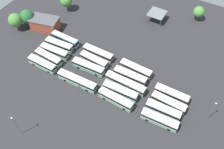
% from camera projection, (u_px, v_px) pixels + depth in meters
% --- Properties ---
extents(ground_plane, '(126.46, 126.46, 0.00)m').
position_uv_depth(ground_plane, '(107.00, 78.00, 87.29)').
color(ground_plane, '#28282B').
extents(bus_row0_slot1, '(11.64, 2.68, 3.42)m').
position_uv_depth(bus_row0_slot1, '(172.00, 94.00, 80.59)').
color(bus_row0_slot1, silver).
rests_on(bus_row0_slot1, ground_plane).
extents(bus_row0_slot2, '(11.73, 3.14, 3.42)m').
position_uv_depth(bus_row0_slot2, '(169.00, 103.00, 78.52)').
color(bus_row0_slot2, silver).
rests_on(bus_row0_slot2, ground_plane).
extents(bus_row0_slot3, '(11.44, 2.80, 3.42)m').
position_uv_depth(bus_row0_slot3, '(163.00, 110.00, 76.80)').
color(bus_row0_slot3, silver).
rests_on(bus_row0_slot3, ground_plane).
extents(bus_row0_slot4, '(11.79, 2.94, 3.42)m').
position_uv_depth(bus_row0_slot4, '(159.00, 120.00, 74.66)').
color(bus_row0_slot4, silver).
rests_on(bus_row0_slot4, ground_plane).
extents(bus_row1_slot0, '(12.22, 3.15, 3.42)m').
position_uv_depth(bus_row1_slot0, '(136.00, 69.00, 87.44)').
color(bus_row1_slot0, silver).
rests_on(bus_row1_slot0, ground_plane).
extents(bus_row1_slot1, '(12.22, 2.59, 3.42)m').
position_uv_depth(bus_row1_slot1, '(130.00, 76.00, 85.44)').
color(bus_row1_slot1, silver).
rests_on(bus_row1_slot1, ground_plane).
extents(bus_row1_slot2, '(14.96, 3.04, 3.42)m').
position_uv_depth(bus_row1_slot2, '(125.00, 83.00, 83.41)').
color(bus_row1_slot2, silver).
rests_on(bus_row1_slot2, ground_plane).
extents(bus_row1_slot3, '(12.46, 2.75, 3.42)m').
position_uv_depth(bus_row1_slot3, '(120.00, 91.00, 81.42)').
color(bus_row1_slot3, silver).
rests_on(bus_row1_slot3, ground_plane).
extents(bus_row1_slot4, '(12.43, 3.10, 3.42)m').
position_uv_depth(bus_row1_slot4, '(116.00, 99.00, 79.40)').
color(bus_row1_slot4, silver).
rests_on(bus_row1_slot4, ground_plane).
extents(bus_row2_slot0, '(12.44, 2.87, 3.42)m').
position_uv_depth(bus_row2_slot0, '(98.00, 53.00, 92.39)').
color(bus_row2_slot0, silver).
rests_on(bus_row2_slot0, ground_plane).
extents(bus_row2_slot1, '(11.47, 3.30, 3.42)m').
position_uv_depth(bus_row2_slot1, '(94.00, 60.00, 90.11)').
color(bus_row2_slot1, silver).
rests_on(bus_row2_slot1, ground_plane).
extents(bus_row2_slot2, '(12.46, 2.91, 3.42)m').
position_uv_depth(bus_row2_slot2, '(88.00, 67.00, 88.10)').
color(bus_row2_slot2, silver).
rests_on(bus_row2_slot2, ground_plane).
extents(bus_row2_slot4, '(14.91, 2.69, 3.42)m').
position_uv_depth(bus_row2_slot4, '(77.00, 81.00, 84.13)').
color(bus_row2_slot4, silver).
rests_on(bus_row2_slot4, ground_plane).
extents(bus_row3_slot0, '(12.31, 3.02, 3.42)m').
position_uv_depth(bus_row3_slot0, '(65.00, 39.00, 97.16)').
color(bus_row3_slot0, teal).
rests_on(bus_row3_slot0, ground_plane).
extents(bus_row3_slot1, '(11.73, 3.12, 3.42)m').
position_uv_depth(bus_row3_slot1, '(59.00, 45.00, 95.18)').
color(bus_row3_slot1, silver).
rests_on(bus_row3_slot1, ground_plane).
extents(bus_row3_slot2, '(11.81, 2.82, 3.42)m').
position_uv_depth(bus_row3_slot2, '(54.00, 51.00, 92.98)').
color(bus_row3_slot2, silver).
rests_on(bus_row3_slot2, ground_plane).
extents(bus_row3_slot3, '(11.53, 3.34, 3.42)m').
position_uv_depth(bus_row3_slot3, '(49.00, 57.00, 91.01)').
color(bus_row3_slot3, silver).
rests_on(bus_row3_slot3, ground_plane).
extents(bus_row3_slot4, '(11.61, 2.80, 3.42)m').
position_uv_depth(bus_row3_slot4, '(42.00, 64.00, 88.99)').
color(bus_row3_slot4, silver).
rests_on(bus_row3_slot4, ground_plane).
extents(depot_building, '(12.93, 9.10, 5.29)m').
position_uv_depth(depot_building, '(45.00, 24.00, 101.87)').
color(depot_building, '#99422D').
rests_on(depot_building, ground_plane).
extents(maintenance_shelter, '(7.17, 7.43, 4.01)m').
position_uv_depth(maintenance_shelter, '(157.00, 13.00, 104.44)').
color(maintenance_shelter, slate).
rests_on(maintenance_shelter, ground_plane).
extents(lamp_post_mid_lot, '(0.56, 0.28, 9.77)m').
position_uv_depth(lamp_post_mid_lot, '(16.00, 125.00, 69.68)').
color(lamp_post_mid_lot, slate).
rests_on(lamp_post_mid_lot, ground_plane).
extents(lamp_post_by_building, '(0.56, 0.28, 8.80)m').
position_uv_depth(lamp_post_by_building, '(212.00, 110.00, 73.37)').
color(lamp_post_by_building, slate).
rests_on(lamp_post_by_building, ground_plane).
extents(tree_northwest, '(5.93, 5.93, 7.90)m').
position_uv_depth(tree_northwest, '(27.00, 17.00, 101.33)').
color(tree_northwest, brown).
rests_on(tree_northwest, ground_plane).
extents(tree_northeast, '(4.78, 4.78, 6.75)m').
position_uv_depth(tree_northeast, '(199.00, 12.00, 104.24)').
color(tree_northeast, brown).
rests_on(tree_northeast, ground_plane).
extents(tree_west_edge, '(5.41, 5.41, 7.79)m').
position_uv_depth(tree_west_edge, '(66.00, 1.00, 108.08)').
color(tree_west_edge, brown).
rests_on(tree_west_edge, ground_plane).
extents(tree_east_edge, '(5.67, 5.67, 7.73)m').
position_uv_depth(tree_east_edge, '(15.00, 20.00, 99.90)').
color(tree_east_edge, brown).
rests_on(tree_east_edge, ground_plane).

